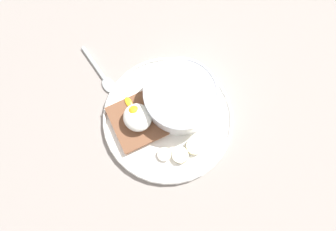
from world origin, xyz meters
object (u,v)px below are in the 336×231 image
object	(u,v)px
poached_egg	(137,117)
spoon	(102,75)
toast_slice	(139,121)
banana_slice_left	(195,146)
banana_slice_back	(164,154)
banana_slice_front	(180,155)
oatmeal_bowl	(180,97)

from	to	relation	value
poached_egg	spoon	world-z (taller)	poached_egg
spoon	poached_egg	bearing A→B (deg)	176.96
toast_slice	banana_slice_left	size ratio (longest dim) A/B	2.61
banana_slice_left	banana_slice_back	bearing A→B (deg)	63.76
banana_slice_front	banana_slice_back	distance (cm)	3.02
poached_egg	banana_slice_left	size ratio (longest dim) A/B	1.67
banana_slice_front	spoon	size ratio (longest dim) A/B	0.36
poached_egg	banana_slice_back	distance (cm)	8.67
oatmeal_bowl	banana_slice_front	distance (cm)	10.81
oatmeal_bowl	toast_slice	size ratio (longest dim) A/B	1.13
banana_slice_front	banana_slice_back	world-z (taller)	banana_slice_front
oatmeal_bowl	banana_slice_back	xyz separation A→B (cm)	(-5.74, 9.09, -2.53)
oatmeal_bowl	spoon	distance (cm)	17.17
poached_egg	oatmeal_bowl	bearing A→B (deg)	-106.11
toast_slice	banana_slice_left	distance (cm)	11.76
toast_slice	banana_slice_left	bearing A→B (deg)	-155.67
oatmeal_bowl	poached_egg	size ratio (longest dim) A/B	1.77
toast_slice	banana_slice_back	size ratio (longest dim) A/B	3.24
oatmeal_bowl	banana_slice_left	distance (cm)	9.48
oatmeal_bowl	spoon	bearing A→B (deg)	28.02
poached_egg	banana_slice_front	size ratio (longest dim) A/B	1.79
banana_slice_back	spoon	xyz separation A→B (cm)	(20.55, -1.21, -1.15)
banana_slice_back	banana_slice_left	bearing A→B (deg)	-116.24
banana_slice_left	banana_slice_back	size ratio (longest dim) A/B	1.24
toast_slice	banana_slice_back	world-z (taller)	toast_slice
oatmeal_bowl	spoon	xyz separation A→B (cm)	(14.81, 7.88, -3.68)
poached_egg	spoon	distance (cm)	12.97
poached_egg	toast_slice	bearing A→B (deg)	167.79
toast_slice	banana_slice_left	xyz separation A→B (cm)	(-10.71, -4.84, -0.17)
banana_slice_left	banana_slice_front	bearing A→B (deg)	81.66
poached_egg	spoon	bearing A→B (deg)	-3.04
toast_slice	spoon	distance (cm)	12.58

